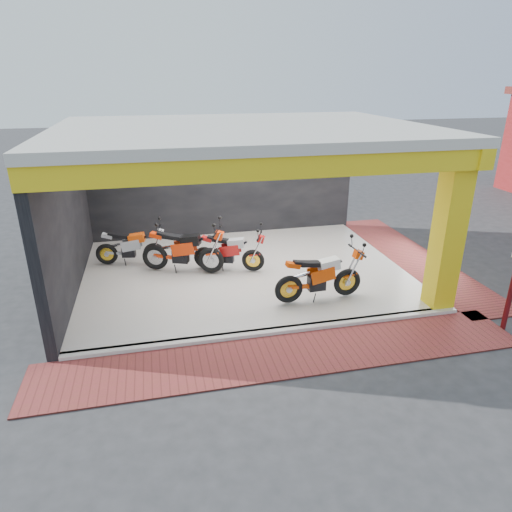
# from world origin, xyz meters

# --- Properties ---
(ground) EXTENTS (80.00, 80.00, 0.00)m
(ground) POSITION_xyz_m (0.00, 0.00, 0.00)
(ground) COLOR #2D2D30
(ground) RESTS_ON ground
(showroom_floor) EXTENTS (8.00, 6.00, 0.10)m
(showroom_floor) POSITION_xyz_m (0.00, 2.00, 0.05)
(showroom_floor) COLOR white
(showroom_floor) RESTS_ON ground
(showroom_ceiling) EXTENTS (8.40, 6.40, 0.20)m
(showroom_ceiling) POSITION_xyz_m (0.00, 2.00, 3.60)
(showroom_ceiling) COLOR beige
(showroom_ceiling) RESTS_ON corner_column
(back_wall) EXTENTS (8.20, 0.20, 3.50)m
(back_wall) POSITION_xyz_m (0.00, 5.10, 1.75)
(back_wall) COLOR black
(back_wall) RESTS_ON ground
(left_wall) EXTENTS (0.20, 6.20, 3.50)m
(left_wall) POSITION_xyz_m (-4.10, 2.00, 1.75)
(left_wall) COLOR black
(left_wall) RESTS_ON ground
(corner_column) EXTENTS (0.50, 0.50, 3.50)m
(corner_column) POSITION_xyz_m (3.75, -0.75, 1.75)
(corner_column) COLOR yellow
(corner_column) RESTS_ON ground
(header_beam_front) EXTENTS (8.40, 0.30, 0.40)m
(header_beam_front) POSITION_xyz_m (0.00, -1.00, 3.30)
(header_beam_front) COLOR yellow
(header_beam_front) RESTS_ON corner_column
(header_beam_right) EXTENTS (0.30, 6.40, 0.40)m
(header_beam_right) POSITION_xyz_m (4.00, 2.00, 3.30)
(header_beam_right) COLOR yellow
(header_beam_right) RESTS_ON corner_column
(floor_kerb) EXTENTS (8.00, 0.20, 0.10)m
(floor_kerb) POSITION_xyz_m (0.00, -1.02, 0.05)
(floor_kerb) COLOR white
(floor_kerb) RESTS_ON ground
(paver_front) EXTENTS (9.00, 1.40, 0.03)m
(paver_front) POSITION_xyz_m (0.00, -1.80, 0.01)
(paver_front) COLOR maroon
(paver_front) RESTS_ON ground
(paver_right) EXTENTS (1.40, 7.00, 0.03)m
(paver_right) POSITION_xyz_m (4.80, 2.00, 0.01)
(paver_right) COLOR maroon
(paver_right) RESTS_ON ground
(moto_hero) EXTENTS (2.17, 0.89, 1.30)m
(moto_hero) POSITION_xyz_m (1.96, 0.04, 0.75)
(moto_hero) COLOR #DF4409
(moto_hero) RESTS_ON showroom_floor
(moto_row_a) EXTENTS (2.06, 1.38, 1.18)m
(moto_row_a) POSITION_xyz_m (0.19, 1.84, 0.69)
(moto_row_a) COLOR red
(moto_row_a) RESTS_ON showroom_floor
(moto_row_b) EXTENTS (2.38, 1.57, 1.36)m
(moto_row_b) POSITION_xyz_m (-0.86, 1.96, 0.78)
(moto_row_b) COLOR #EF340A
(moto_row_b) RESTS_ON showroom_floor
(moto_row_c) EXTENTS (2.00, 1.02, 1.16)m
(moto_row_c) POSITION_xyz_m (-2.23, 2.91, 0.68)
(moto_row_c) COLOR #A9ACB1
(moto_row_c) RESTS_ON showroom_floor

